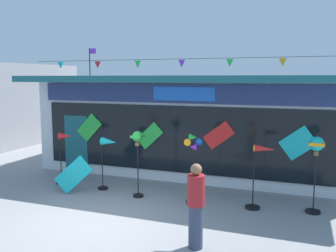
% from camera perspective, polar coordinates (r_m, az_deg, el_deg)
% --- Properties ---
extents(ground_plane, '(80.00, 80.00, 0.00)m').
position_cam_1_polar(ground_plane, '(8.94, -10.20, -14.16)').
color(ground_plane, gray).
extents(kite_shop_building, '(11.22, 6.95, 4.53)m').
position_cam_1_polar(kite_shop_building, '(13.96, 6.13, 1.00)').
color(kite_shop_building, silver).
rests_on(kite_shop_building, ground_plane).
extents(wind_spinner_far_left, '(0.57, 0.34, 1.64)m').
position_cam_1_polar(wind_spinner_far_left, '(11.67, -16.03, -3.41)').
color(wind_spinner_far_left, black).
rests_on(wind_spinner_far_left, ground_plane).
extents(wind_spinner_left, '(0.65, 0.30, 1.57)m').
position_cam_1_polar(wind_spinner_left, '(10.75, -9.44, -3.69)').
color(wind_spinner_left, black).
rests_on(wind_spinner_left, ground_plane).
extents(wind_spinner_center_left, '(0.30, 0.30, 1.85)m').
position_cam_1_polar(wind_spinner_center_left, '(9.98, -4.78, -3.09)').
color(wind_spinner_center_left, black).
rests_on(wind_spinner_center_left, ground_plane).
extents(wind_spinner_center_right, '(0.43, 0.37, 1.86)m').
position_cam_1_polar(wind_spinner_center_right, '(9.47, 3.95, -4.94)').
color(wind_spinner_center_right, black).
rests_on(wind_spinner_center_right, ground_plane).
extents(wind_spinner_right, '(0.71, 0.37, 1.65)m').
position_cam_1_polar(wind_spinner_right, '(9.37, 14.24, -6.63)').
color(wind_spinner_right, black).
rests_on(wind_spinner_right, ground_plane).
extents(wind_spinner_far_right, '(0.36, 0.36, 1.90)m').
position_cam_1_polar(wind_spinner_far_right, '(9.44, 22.23, -3.98)').
color(wind_spinner_far_right, black).
rests_on(wind_spinner_far_right, ground_plane).
extents(person_mid_plaza, '(0.38, 0.48, 1.68)m').
position_cam_1_polar(person_mid_plaza, '(7.17, 4.39, -12.04)').
color(person_mid_plaza, '#333D56').
rests_on(person_mid_plaza, ground_plane).
extents(display_kite_on_ground, '(1.10, 0.33, 1.10)m').
position_cam_1_polar(display_kite_on_ground, '(10.78, -14.60, -7.40)').
color(display_kite_on_ground, '#19B7BC').
rests_on(display_kite_on_ground, ground_plane).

